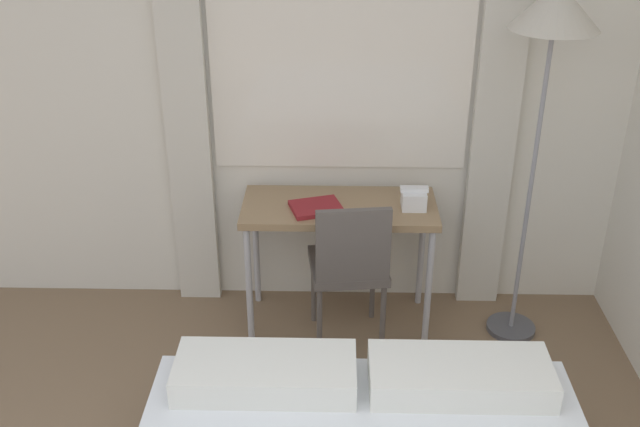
% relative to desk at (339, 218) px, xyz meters
% --- Properties ---
extents(wall_back_with_window, '(4.67, 0.13, 2.70)m').
position_rel_desk_xyz_m(wall_back_with_window, '(-0.23, 0.31, 0.68)').
color(wall_back_with_window, silver).
rests_on(wall_back_with_window, ground_plane).
extents(desk, '(1.05, 0.47, 0.75)m').
position_rel_desk_xyz_m(desk, '(0.00, 0.00, 0.00)').
color(desk, '#937551').
rests_on(desk, ground_plane).
extents(desk_chair, '(0.45, 0.45, 0.89)m').
position_rel_desk_xyz_m(desk_chair, '(0.06, -0.22, -0.16)').
color(desk_chair, '#59514C').
rests_on(desk_chair, ground_plane).
extents(standing_lamp, '(0.43, 0.43, 1.94)m').
position_rel_desk_xyz_m(standing_lamp, '(0.99, -0.07, 1.04)').
color(standing_lamp, '#4C4C51').
rests_on(standing_lamp, ground_plane).
extents(telephone, '(0.15, 0.13, 0.12)m').
position_rel_desk_xyz_m(telephone, '(0.39, -0.03, 0.13)').
color(telephone, white).
rests_on(telephone, desk).
extents(book, '(0.31, 0.28, 0.02)m').
position_rel_desk_xyz_m(book, '(-0.12, -0.06, 0.09)').
color(book, maroon).
rests_on(book, desk).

